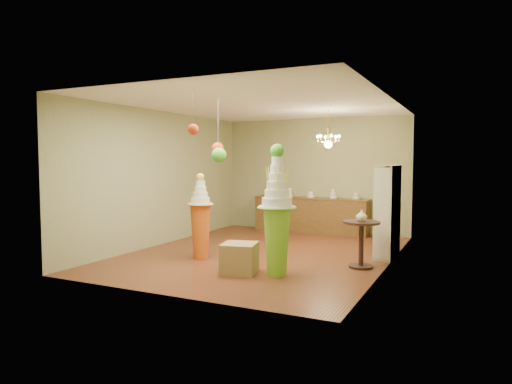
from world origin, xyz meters
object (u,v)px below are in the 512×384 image
at_px(pedestal_green, 277,224).
at_px(pedestal_orange, 201,224).
at_px(sideboard, 311,214).
at_px(round_table, 361,238).

xyz_separation_m(pedestal_green, pedestal_orange, (-1.83, 0.55, -0.19)).
xyz_separation_m(sideboard, round_table, (2.09, -3.36, 0.06)).
height_order(pedestal_orange, round_table, pedestal_orange).
bearing_deg(pedestal_green, sideboard, 102.04).
xyz_separation_m(pedestal_orange, round_table, (2.96, 0.60, -0.14)).
bearing_deg(round_table, sideboard, 121.87).
bearing_deg(pedestal_green, round_table, 45.37).
bearing_deg(sideboard, round_table, -58.13).
bearing_deg(pedestal_orange, pedestal_green, -16.61).
distance_m(sideboard, round_table, 3.96).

